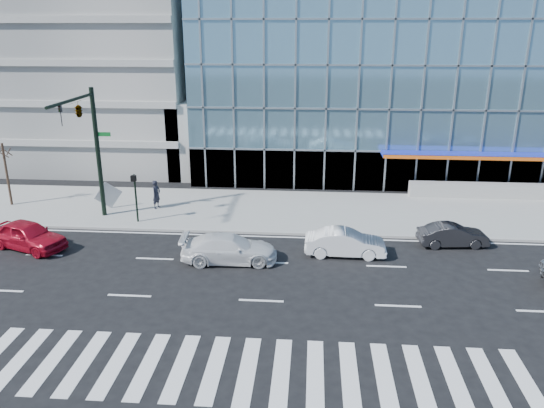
{
  "coord_description": "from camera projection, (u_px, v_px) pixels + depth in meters",
  "views": [
    {
      "loc": [
        2.1,
        -24.8,
        11.63
      ],
      "look_at": [
        -0.06,
        3.0,
        2.18
      ],
      "focal_mm": 35.0,
      "sensor_mm": 36.0,
      "label": 1
    }
  ],
  "objects": [
    {
      "name": "ground",
      "position": [
        269.0,
        263.0,
        27.31
      ],
      "size": [
        160.0,
        160.0,
        0.0
      ],
      "primitive_type": "plane",
      "color": "black",
      "rests_on": "ground"
    },
    {
      "name": "sidewalk",
      "position": [
        279.0,
        210.0,
        34.84
      ],
      "size": [
        120.0,
        8.0,
        0.15
      ],
      "primitive_type": "cube",
      "color": "gray",
      "rests_on": "ground"
    },
    {
      "name": "theatre_building",
      "position": [
        445.0,
        72.0,
        48.42
      ],
      "size": [
        42.0,
        26.0,
        15.0
      ],
      "primitive_type": "cube",
      "color": "#6897AE",
      "rests_on": "ground"
    },
    {
      "name": "parking_garage",
      "position": [
        81.0,
        43.0,
        50.12
      ],
      "size": [
        24.0,
        24.0,
        20.0
      ],
      "primitive_type": "cube",
      "color": "gray",
      "rests_on": "ground"
    },
    {
      "name": "ramp_block",
      "position": [
        215.0,
        135.0,
        43.78
      ],
      "size": [
        6.0,
        8.0,
        6.0
      ],
      "primitive_type": "cube",
      "color": "gray",
      "rests_on": "ground"
    },
    {
      "name": "traffic_signal",
      "position": [
        85.0,
        125.0,
        30.45
      ],
      "size": [
        1.14,
        5.74,
        8.0
      ],
      "color": "black",
      "rests_on": "sidewalk"
    },
    {
      "name": "ped_signal_post",
      "position": [
        135.0,
        191.0,
        31.91
      ],
      "size": [
        0.3,
        0.33,
        3.0
      ],
      "color": "black",
      "rests_on": "sidewalk"
    },
    {
      "name": "street_tree_near",
      "position": [
        3.0,
        152.0,
        34.5
      ],
      "size": [
        1.1,
        1.1,
        4.23
      ],
      "color": "#332319",
      "rests_on": "sidewalk"
    },
    {
      "name": "white_suv",
      "position": [
        229.0,
        248.0,
        27.24
      ],
      "size": [
        5.06,
        2.33,
        1.43
      ],
      "primitive_type": "imported",
      "rotation": [
        0.0,
        0.0,
        1.64
      ],
      "color": "white",
      "rests_on": "ground"
    },
    {
      "name": "white_sedan",
      "position": [
        345.0,
        243.0,
        27.99
      ],
      "size": [
        4.28,
        1.56,
        1.4
      ],
      "primitive_type": "imported",
      "rotation": [
        0.0,
        0.0,
        1.55
      ],
      "color": "white",
      "rests_on": "ground"
    },
    {
      "name": "dark_sedan",
      "position": [
        453.0,
        235.0,
        29.21
      ],
      "size": [
        3.88,
        1.68,
        1.24
      ],
      "primitive_type": "imported",
      "rotation": [
        0.0,
        0.0,
        1.67
      ],
      "color": "black",
      "rests_on": "ground"
    },
    {
      "name": "red_sedan",
      "position": [
        28.0,
        235.0,
        28.8
      ],
      "size": [
        4.87,
        3.29,
        1.54
      ],
      "primitive_type": "imported",
      "rotation": [
        0.0,
        0.0,
        1.21
      ],
      "color": "#A80C20",
      "rests_on": "ground"
    },
    {
      "name": "pedestrian",
      "position": [
        156.0,
        194.0,
        34.69
      ],
      "size": [
        0.66,
        0.8,
        1.88
      ],
      "primitive_type": "imported",
      "rotation": [
        0.0,
        0.0,
        1.21
      ],
      "color": "black",
      "rests_on": "sidewalk"
    },
    {
      "name": "tilted_panel",
      "position": [
        108.0,
        195.0,
        34.66
      ],
      "size": [
        1.66,
        0.87,
        1.82
      ],
      "primitive_type": "cube",
      "rotation": [
        0.0,
        0.65,
        0.46
      ],
      "color": "#AAAAAA",
      "rests_on": "sidewalk"
    }
  ]
}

